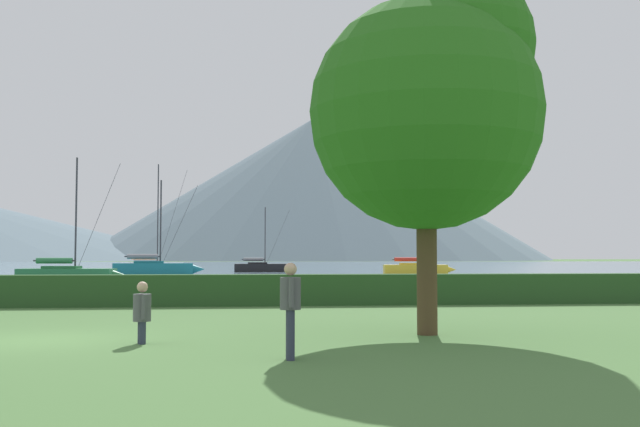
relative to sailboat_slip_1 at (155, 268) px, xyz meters
name	(u,v)px	position (x,y,z in m)	size (l,w,h in m)	color
ground_plane	(38,341)	(3.38, -56.28, -0.69)	(1000.00, 1000.00, 0.00)	#477038
harbor_water	(214,266)	(3.38, 80.72, -0.69)	(320.00, 246.00, 0.00)	slate
hedge_line	(118,291)	(3.38, -45.28, -0.14)	(80.00, 1.20, 1.11)	#284C23
sailboat_slip_1	(155,268)	(0.00, 0.00, 0.00)	(8.56, 3.04, 9.02)	#19707A
sailboat_slip_3	(153,266)	(-1.66, 14.35, -0.01)	(7.97, 2.52, 12.26)	white
sailboat_slip_5	(68,274)	(-3.48, -20.85, -0.10)	(7.21, 2.67, 8.39)	#236B38
sailboat_slip_6	(416,269)	(25.29, 0.49, -0.11)	(7.24, 2.77, 7.71)	gold
sailboat_slip_7	(261,267)	(10.60, 15.74, -0.12)	(6.99, 2.27, 7.53)	black
person_seated_viewer	(142,310)	(5.61, -57.14, -0.01)	(0.36, 0.55, 1.25)	#2D3347
person_standing_walker	(290,302)	(8.41, -59.84, 0.28)	(0.36, 0.57, 1.65)	#2D3347
park_tree	(433,100)	(11.95, -56.05, 4.65)	(5.34, 5.34, 8.35)	#4C3823
distant_hill_central_peak	(313,189)	(49.57, 332.90, 37.64)	(247.90, 247.90, 76.67)	slate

